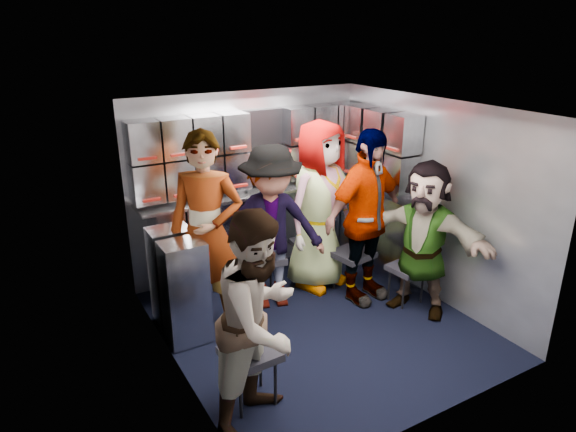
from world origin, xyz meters
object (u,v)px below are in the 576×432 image
jump_seat_center (310,245)px  attendant_arc_e (423,239)px  attendant_arc_b (271,229)px  attendant_arc_c (319,206)px  attendant_standing (207,233)px  jump_seat_near_left (250,356)px  jump_seat_mid_left (264,260)px  attendant_arc_a (260,321)px  attendant_arc_d (365,218)px  jump_seat_near_right (407,270)px  jump_seat_mid_right (353,256)px

jump_seat_center → attendant_arc_e: attendant_arc_e is taller
attendant_arc_b → attendant_arc_e: 1.51m
attendant_arc_b → attendant_arc_c: bearing=28.0°
attendant_standing → attendant_arc_e: bearing=12.3°
jump_seat_near_left → jump_seat_mid_left: bearing=59.1°
attendant_arc_a → attendant_arc_d: bearing=0.2°
attendant_arc_b → attendant_arc_a: bearing=-105.1°
jump_seat_near_left → attendant_arc_d: attendant_arc_d is taller
jump_seat_mid_left → attendant_arc_e: 1.65m
attendant_arc_d → attendant_arc_e: attendant_arc_d is taller
attendant_arc_a → attendant_arc_b: bearing=28.0°
jump_seat_near_right → attendant_arc_b: (-1.25, 0.66, 0.49)m
attendant_arc_c → attendant_arc_d: 0.56m
jump_seat_center → attendant_arc_a: bearing=-131.0°
attendant_arc_d → jump_seat_center: bearing=98.7°
attendant_arc_a → jump_seat_near_right: bearing=-11.1°
jump_seat_mid_left → attendant_arc_b: (0.00, -0.18, 0.42)m
attendant_arc_b → jump_seat_near_left: bearing=-108.6°
attendant_arc_a → attendant_arc_e: size_ratio=1.04×
jump_seat_mid_right → attendant_arc_a: size_ratio=0.29×
jump_seat_mid_left → jump_seat_center: bearing=12.2°
attendant_arc_b → attendant_arc_e: bearing=-18.2°
attendant_standing → attendant_arc_a: attendant_standing is taller
attendant_arc_a → attendant_arc_e: attendant_arc_a is taller
jump_seat_mid_left → attendant_arc_c: (0.67, -0.03, 0.50)m
attendant_standing → attendant_arc_e: size_ratio=1.21×
jump_seat_mid_right → attendant_standing: attendant_standing is taller
attendant_arc_e → attendant_arc_a: bearing=-99.5°
jump_seat_mid_right → attendant_arc_b: bearing=168.4°
jump_seat_mid_right → attendant_arc_a: attendant_arc_a is taller
jump_seat_mid_right → attendant_arc_d: 0.53m
jump_seat_near_right → attendant_standing: attendant_standing is taller
jump_seat_center → attendant_standing: attendant_standing is taller
jump_seat_mid_right → attendant_arc_c: size_ratio=0.25×
attendant_arc_b → attendant_arc_e: (1.25, -0.84, -0.06)m
jump_seat_near_left → attendant_arc_e: 2.17m
jump_seat_mid_left → attendant_arc_b: size_ratio=0.29×
jump_seat_near_right → attendant_arc_c: attendant_arc_c is taller
jump_seat_center → attendant_arc_d: bearing=-71.7°
attendant_arc_c → attendant_arc_d: attendant_arc_c is taller
jump_seat_center → attendant_arc_e: 1.36m
jump_seat_near_left → attendant_arc_b: 1.57m
attendant_arc_e → jump_seat_mid_left: bearing=-154.3°
attendant_arc_a → attendant_arc_c: attendant_arc_c is taller
jump_seat_center → attendant_arc_c: bearing=-90.0°
jump_seat_mid_right → attendant_arc_e: size_ratio=0.30×
attendant_arc_b → attendant_arc_d: bearing=-6.3°
jump_seat_center → attendant_arc_b: attendant_arc_b is taller
attendant_arc_c → attendant_arc_e: (0.58, -0.98, -0.14)m
attendant_arc_a → attendant_arc_c: 2.19m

